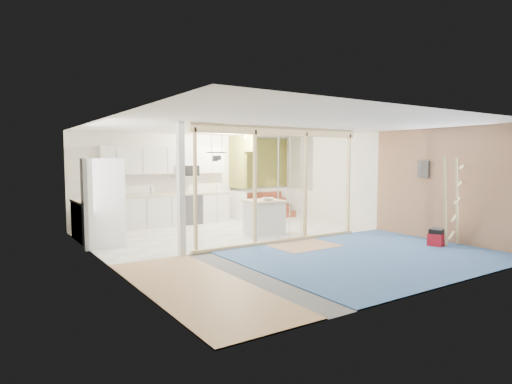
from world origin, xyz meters
TOP-DOWN VIEW (x-y plane):
  - room at (0.00, 0.00)m, footprint 7.01×8.01m
  - floor_overlays at (0.07, 0.06)m, footprint 7.00×8.00m
  - stud_frame at (-0.27, -0.00)m, footprint 4.66×0.14m
  - base_cabinets at (-1.61, 3.36)m, footprint 4.45×2.24m
  - upper_cabinets at (-0.84, 3.82)m, footprint 3.60×0.41m
  - green_partition at (2.04, 3.66)m, footprint 2.25×1.51m
  - pot_rack at (-0.31, 1.89)m, footprint 0.52×0.52m
  - sheathing_panel at (3.48, -2.00)m, footprint 0.02×4.00m
  - electrical_panel at (3.43, -1.40)m, footprint 0.04×0.30m
  - ceiling_light at (1.40, 3.00)m, footprint 0.32×0.32m
  - fridge at (-3.11, 1.82)m, footprint 0.92×0.89m
  - island at (0.60, 1.10)m, footprint 0.98×0.98m
  - bowl at (0.63, 0.98)m, footprint 0.34×0.34m
  - soap_bottle_a at (-1.34, 3.76)m, footprint 0.12×0.12m
  - soap_bottle_b at (0.70, 3.71)m, footprint 0.09×0.09m
  - toolbox at (2.94, -2.14)m, footprint 0.47×0.40m
  - ladder at (3.06, -2.40)m, footprint 1.01×0.19m

SIDE VIEW (x-z plane):
  - floor_overlays at x=0.07m, z-range 0.00..0.02m
  - toolbox at x=2.94m, z-range -0.01..0.37m
  - island at x=0.60m, z-range 0.00..0.87m
  - base_cabinets at x=-1.61m, z-range 0.00..0.93m
  - bowl at x=0.63m, z-range 0.87..0.94m
  - green_partition at x=2.04m, z-range -0.36..2.24m
  - fridge at x=-3.11m, z-range 0.00..1.90m
  - ladder at x=3.06m, z-range 0.02..1.93m
  - soap_bottle_b at x=0.70m, z-range 0.93..1.10m
  - soap_bottle_a at x=-1.34m, z-range 0.93..1.22m
  - sheathing_panel at x=3.48m, z-range 0.00..2.60m
  - room at x=0.00m, z-range 0.00..2.61m
  - stud_frame at x=-0.27m, z-range 0.31..2.91m
  - electrical_panel at x=3.43m, z-range 1.45..1.85m
  - upper_cabinets at x=-0.84m, z-range 1.39..2.25m
  - pot_rack at x=-0.31m, z-range 1.64..2.36m
  - ceiling_light at x=1.40m, z-range 2.50..2.58m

